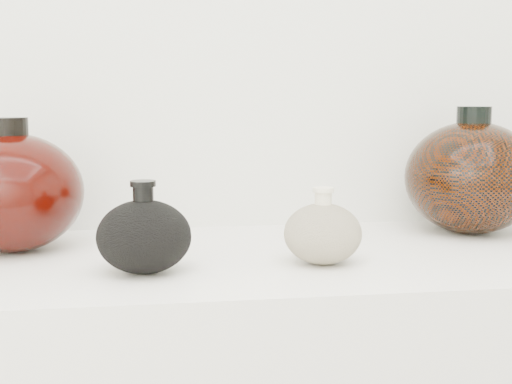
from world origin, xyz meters
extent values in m
cube|color=silver|center=(0.00, 1.21, 1.30)|extent=(3.00, 0.02, 2.60)
cube|color=silver|center=(0.00, 0.95, 0.89)|extent=(1.20, 0.50, 0.03)
ellipsoid|color=black|center=(-0.18, 0.86, 0.95)|extent=(0.17, 0.17, 0.10)
cylinder|color=black|center=(-0.18, 0.86, 1.01)|extent=(0.04, 0.04, 0.03)
cylinder|color=black|center=(-0.18, 0.86, 1.03)|extent=(0.05, 0.05, 0.01)
ellipsoid|color=#C1AE96|center=(0.09, 0.87, 0.95)|extent=(0.13, 0.13, 0.09)
cylinder|color=beige|center=(0.09, 0.87, 1.00)|extent=(0.03, 0.03, 0.03)
cylinder|color=beige|center=(0.09, 0.87, 1.01)|extent=(0.03, 0.03, 0.01)
ellipsoid|color=black|center=(-0.38, 1.04, 0.99)|extent=(0.25, 0.25, 0.19)
cylinder|color=black|center=(-0.38, 1.04, 1.10)|extent=(0.06, 0.06, 0.04)
ellipsoid|color=black|center=(0.41, 1.06, 1.00)|extent=(0.25, 0.25, 0.20)
cylinder|color=black|center=(0.41, 1.06, 1.11)|extent=(0.06, 0.06, 0.04)
camera|label=1|loc=(-0.17, -0.14, 1.15)|focal=50.00mm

